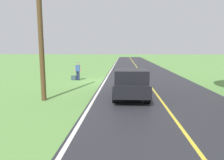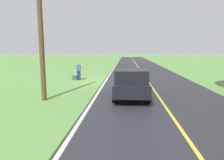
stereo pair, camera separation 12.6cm
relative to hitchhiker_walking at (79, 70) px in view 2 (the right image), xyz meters
name	(u,v)px [view 2 (the right image)]	position (x,y,z in m)	size (l,w,h in m)	color
ground_plane	(94,81)	(-1.58, 0.59, -0.98)	(200.00, 200.00, 0.00)	#609347
road_surface	(148,82)	(-6.62, 0.59, -0.98)	(8.33, 120.00, 0.00)	#28282D
lane_edge_line	(105,81)	(-2.64, 0.59, -0.98)	(0.16, 117.60, 0.00)	silver
lane_centre_line	(148,82)	(-6.62, 0.59, -0.98)	(0.14, 117.60, 0.00)	gold
hitchhiker_walking	(79,70)	(0.00, 0.00, 0.00)	(0.62, 0.53, 1.75)	navy
suitcase_carried	(75,78)	(0.42, 0.05, -0.76)	(0.20, 0.46, 0.45)	#384C56
pickup_truck_passing	(130,82)	(-4.84, 6.67, -0.01)	(2.13, 5.42, 1.82)	black
utility_pole_roadside	(41,26)	(0.25, 7.83, 3.26)	(0.28, 0.28, 8.48)	brown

